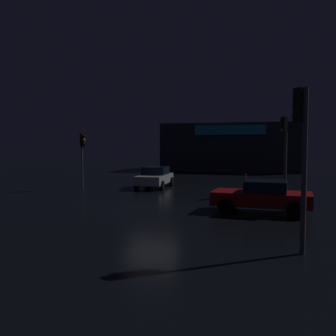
# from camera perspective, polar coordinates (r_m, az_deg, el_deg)

# --- Properties ---
(ground_plane) EXTENTS (120.00, 120.00, 0.00)m
(ground_plane) POSITION_cam_1_polar(r_m,az_deg,el_deg) (17.66, -2.48, -5.91)
(ground_plane) COLOR black
(store_building) EXTENTS (15.62, 7.53, 5.36)m
(store_building) POSITION_cam_1_polar(r_m,az_deg,el_deg) (43.35, 10.07, 3.20)
(store_building) COLOR #33383D
(store_building) RESTS_ON ground
(traffic_signal_main) EXTENTS (0.42, 0.42, 4.54)m
(traffic_signal_main) POSITION_cam_1_polar(r_m,az_deg,el_deg) (22.32, 17.69, 3.96)
(traffic_signal_main) COLOR #595B60
(traffic_signal_main) RESTS_ON ground
(traffic_signal_opposite) EXTENTS (0.43, 0.41, 3.69)m
(traffic_signal_opposite) POSITION_cam_1_polar(r_m,az_deg,el_deg) (24.74, -13.12, 3.35)
(traffic_signal_opposite) COLOR #595B60
(traffic_signal_opposite) RESTS_ON ground
(traffic_signal_cross_left) EXTENTS (0.42, 0.42, 4.41)m
(traffic_signal_cross_left) POSITION_cam_1_polar(r_m,az_deg,el_deg) (10.33, 20.10, 4.73)
(traffic_signal_cross_left) COLOR #595B60
(traffic_signal_cross_left) RESTS_ON ground
(car_near) EXTENTS (2.06, 4.14, 1.43)m
(car_near) POSITION_cam_1_polar(r_m,az_deg,el_deg) (25.21, -2.05, -1.41)
(car_near) COLOR #B7B7BF
(car_near) RESTS_ON ground
(car_far) EXTENTS (4.25, 2.29, 1.39)m
(car_far) POSITION_cam_1_polar(r_m,az_deg,el_deg) (16.29, 14.47, -4.27)
(car_far) COLOR #A51414
(car_far) RESTS_ON ground
(bollard_kerb_a) EXTENTS (0.12, 0.12, 1.06)m
(bollard_kerb_a) POSITION_cam_1_polar(r_m,az_deg,el_deg) (24.35, 11.95, -2.12)
(bollard_kerb_a) COLOR #595B60
(bollard_kerb_a) RESTS_ON ground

